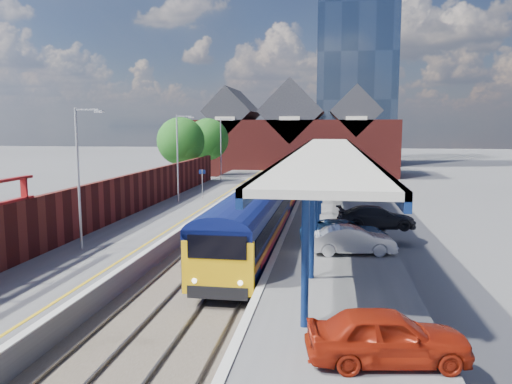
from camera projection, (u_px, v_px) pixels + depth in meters
ground at (270, 201)px, 47.56m from camera, size 240.00×240.00×0.00m
ballast_bed at (254, 220)px, 37.75m from camera, size 6.00×76.00×0.06m
rails at (254, 219)px, 37.74m from camera, size 4.51×76.00×0.14m
left_platform at (183, 212)px, 38.50m from camera, size 5.00×76.00×1.00m
right_platform at (334, 216)px, 36.81m from camera, size 6.00×76.00×1.00m
coping_left at (213, 206)px, 38.09m from camera, size 0.30×76.00×0.05m
coping_right at (295, 208)px, 37.16m from camera, size 0.30×76.00×0.05m
yellow_line at (205, 206)px, 38.18m from camera, size 0.14×76.00×0.01m
train at (289, 175)px, 51.15m from camera, size 2.90×65.91×3.45m
canopy at (328, 151)px, 38.17m from camera, size 4.50×52.00×4.48m
lamp_post_b at (81, 170)px, 24.32m from camera, size 1.48×0.18×7.00m
lamp_post_c at (179, 153)px, 40.00m from camera, size 1.48×0.18×7.00m
lamp_post_d at (222, 145)px, 55.69m from camera, size 1.48×0.18×7.00m
platform_sign at (202, 179)px, 42.07m from camera, size 0.55×0.08×2.50m
brick_wall at (115, 199)px, 32.30m from camera, size 0.35×50.00×3.86m
station_building at (293, 137)px, 74.30m from camera, size 30.00×12.12×13.78m
glass_tower at (356, 55)px, 92.46m from camera, size 14.20×14.20×40.30m
tree_near at (182, 143)px, 54.18m from camera, size 5.20×5.20×8.10m
tree_far at (209, 141)px, 61.87m from camera, size 5.20×5.20×8.10m
parked_car_red at (387, 336)px, 12.90m from camera, size 4.41×2.31×1.43m
parked_car_silver at (353, 240)px, 23.97m from camera, size 4.21×1.95×1.34m
parked_car_dark at (376, 217)px, 29.92m from camera, size 4.87×2.46×1.35m
parked_car_blue at (344, 232)px, 25.96m from camera, size 4.75×2.57×1.26m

